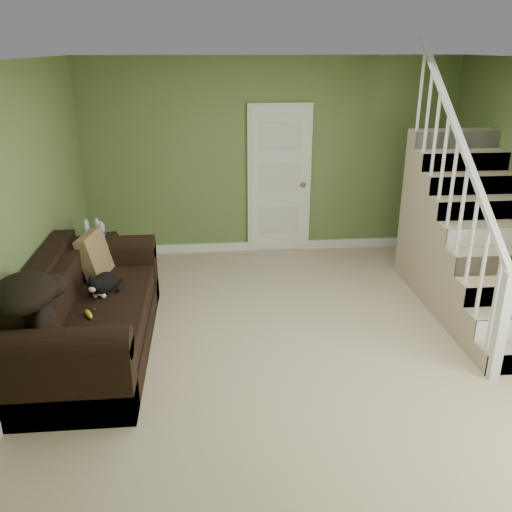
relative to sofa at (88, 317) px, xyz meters
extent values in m
cube|color=tan|center=(2.02, -0.16, -0.35)|extent=(5.00, 5.50, 0.01)
cube|color=white|center=(2.02, -0.16, 2.25)|extent=(5.00, 5.50, 0.01)
cube|color=#5E753F|center=(2.02, 2.59, 0.95)|extent=(5.00, 0.04, 2.60)
cube|color=#5E753F|center=(2.02, -2.91, 0.95)|extent=(5.00, 0.04, 2.60)
cube|color=#5E753F|center=(-0.48, -0.16, 0.95)|extent=(0.04, 5.50, 2.60)
cube|color=white|center=(2.02, 2.56, -0.29)|extent=(5.00, 0.04, 0.12)
cube|color=white|center=(-0.45, -0.16, -0.29)|extent=(0.04, 5.50, 0.12)
cube|color=white|center=(2.12, 2.56, 0.66)|extent=(0.86, 0.05, 2.02)
cube|color=white|center=(2.12, 2.54, 0.65)|extent=(0.78, 0.04, 1.96)
sphere|color=olive|center=(2.44, 2.49, 0.60)|extent=(0.07, 0.07, 0.07)
cylinder|color=white|center=(3.57, -0.62, 0.30)|extent=(0.04, 0.04, 0.90)
cylinder|color=white|center=(3.57, -0.35, 0.50)|extent=(0.04, 0.04, 0.90)
cube|color=tan|center=(4.02, -0.08, -0.05)|extent=(1.00, 0.27, 0.60)
cylinder|color=white|center=(3.57, -0.08, 0.70)|extent=(0.04, 0.04, 0.90)
cube|color=tan|center=(4.02, 0.19, 0.05)|extent=(1.00, 0.27, 0.80)
cylinder|color=white|center=(3.57, 0.19, 0.90)|extent=(0.04, 0.04, 0.90)
cube|color=tan|center=(4.02, 0.46, 0.15)|extent=(1.00, 0.27, 1.00)
cylinder|color=white|center=(3.57, 0.46, 1.10)|extent=(0.04, 0.04, 0.90)
cube|color=tan|center=(4.02, 0.73, 0.25)|extent=(1.00, 0.27, 1.20)
cylinder|color=white|center=(3.57, 0.73, 1.30)|extent=(0.04, 0.04, 0.90)
cube|color=tan|center=(4.02, 1.00, 0.35)|extent=(1.00, 0.27, 1.40)
cylinder|color=white|center=(3.57, 1.00, 1.50)|extent=(0.04, 0.04, 0.90)
cube|color=tan|center=(4.02, 1.27, 0.45)|extent=(1.00, 0.27, 1.60)
cylinder|color=white|center=(3.57, 1.27, 1.70)|extent=(0.04, 0.04, 0.90)
cube|color=tan|center=(4.02, 1.54, 0.55)|extent=(1.00, 0.27, 1.80)
cylinder|color=white|center=(3.57, 1.54, 1.90)|extent=(0.04, 0.04, 0.90)
cube|color=white|center=(3.57, -0.78, 0.15)|extent=(0.09, 0.09, 1.00)
cube|color=white|center=(3.57, 0.46, 1.55)|extent=(0.06, 2.46, 1.84)
cube|color=black|center=(0.05, 0.00, -0.22)|extent=(1.01, 2.33, 0.26)
cube|color=black|center=(0.16, 0.00, 0.03)|extent=(0.76, 1.76, 0.23)
cube|color=black|center=(0.05, -1.03, -0.02)|extent=(1.01, 0.26, 0.66)
cube|color=black|center=(0.05, 1.03, -0.02)|extent=(1.01, 0.26, 0.66)
cylinder|color=black|center=(0.05, -1.03, 0.31)|extent=(1.01, 0.26, 0.26)
cylinder|color=black|center=(0.05, 1.03, 0.31)|extent=(1.01, 0.26, 0.26)
cube|color=black|center=(-0.35, 0.00, 0.24)|extent=(0.21, 1.80, 0.67)
cube|color=black|center=(-0.18, 0.00, 0.32)|extent=(0.15, 1.74, 0.37)
cube|color=black|center=(-0.13, 1.34, -0.03)|extent=(0.67, 0.67, 0.64)
cylinder|color=silver|center=(-0.21, 1.27, 0.39)|extent=(0.06, 0.06, 0.20)
cylinder|color=#2A4CA7|center=(-0.21, 1.27, 0.39)|extent=(0.07, 0.07, 0.05)
cylinder|color=white|center=(-0.21, 1.27, 0.50)|extent=(0.03, 0.03, 0.03)
cylinder|color=silver|center=(-0.05, 1.31, 0.39)|extent=(0.06, 0.06, 0.20)
cylinder|color=#2A4CA7|center=(-0.05, 1.31, 0.39)|extent=(0.07, 0.07, 0.05)
cylinder|color=white|center=(-0.05, 1.31, 0.50)|extent=(0.03, 0.03, 0.03)
cylinder|color=silver|center=(-0.13, 1.44, 0.39)|extent=(0.06, 0.06, 0.20)
cylinder|color=#2A4CA7|center=(-0.13, 1.44, 0.39)|extent=(0.07, 0.07, 0.05)
cylinder|color=white|center=(-0.13, 1.44, 0.50)|extent=(0.03, 0.03, 0.03)
cylinder|color=silver|center=(-0.24, 1.42, 0.39)|extent=(0.06, 0.06, 0.20)
cylinder|color=#2A4CA7|center=(-0.24, 1.42, 0.39)|extent=(0.07, 0.07, 0.05)
cylinder|color=white|center=(-0.24, 1.42, 0.50)|extent=(0.03, 0.03, 0.03)
ellipsoid|color=black|center=(0.13, 0.23, 0.24)|extent=(0.29, 0.39, 0.19)
ellipsoid|color=white|center=(0.13, 0.14, 0.21)|extent=(0.15, 0.17, 0.10)
sphere|color=black|center=(0.13, 0.04, 0.31)|extent=(0.16, 0.16, 0.13)
ellipsoid|color=white|center=(0.13, -0.01, 0.29)|extent=(0.08, 0.07, 0.06)
cone|color=black|center=(0.10, 0.05, 0.38)|extent=(0.06, 0.06, 0.06)
cone|color=black|center=(0.17, 0.05, 0.38)|extent=(0.06, 0.06, 0.06)
cylinder|color=black|center=(0.23, 0.36, 0.17)|extent=(0.04, 0.27, 0.04)
ellipsoid|color=yellow|center=(0.08, -0.28, 0.17)|extent=(0.12, 0.17, 0.05)
cube|color=#503720|center=(-0.02, 0.68, 0.35)|extent=(0.31, 0.52, 0.50)
ellipsoid|color=black|center=(-0.27, -0.72, 0.60)|extent=(0.58, 0.70, 0.26)
camera|label=1|loc=(1.15, -4.60, 2.35)|focal=38.00mm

